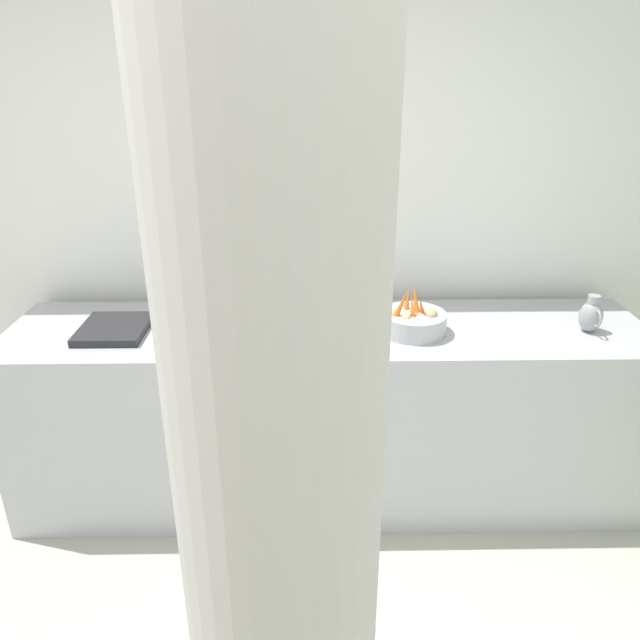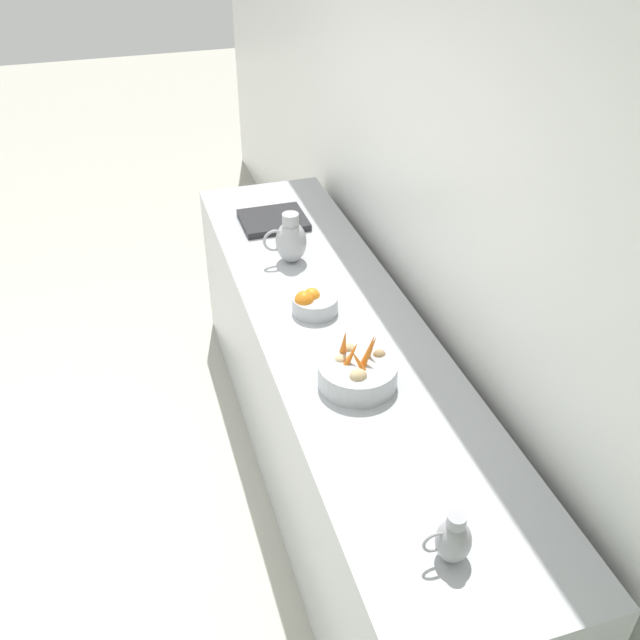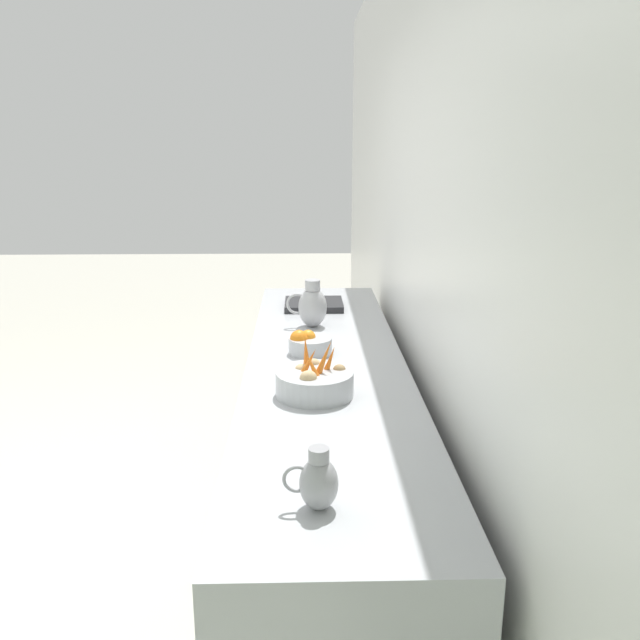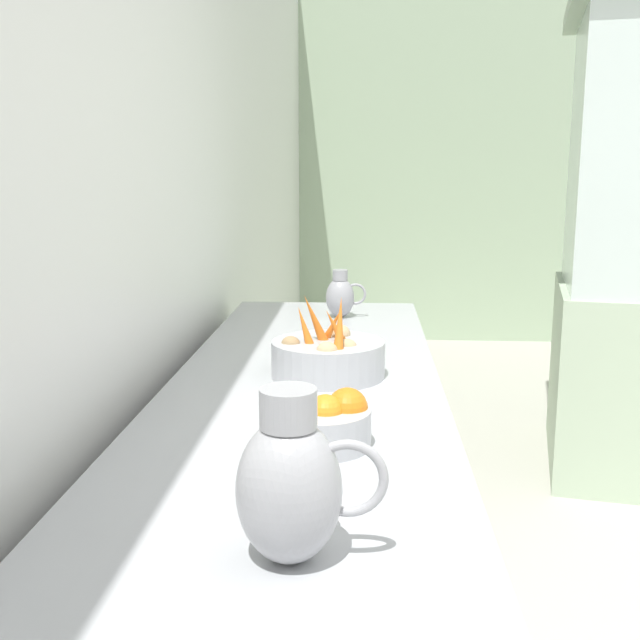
# 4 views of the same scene
# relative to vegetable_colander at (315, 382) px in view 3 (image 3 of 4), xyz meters

# --- Properties ---
(ground_plane) EXTENTS (16.49, 16.49, 0.00)m
(ground_plane) POSITION_rel_vegetable_colander_xyz_m (1.43, -0.63, -0.99)
(ground_plane) COLOR #ADAA9E
(tile_wall_left) EXTENTS (0.10, 9.44, 3.00)m
(tile_wall_left) POSITION_rel_vegetable_colander_xyz_m (-0.52, 0.11, 0.51)
(tile_wall_left) COLOR white
(tile_wall_left) RESTS_ON ground_plane
(prep_counter) EXTENTS (0.71, 3.05, 0.94)m
(prep_counter) POSITION_rel_vegetable_colander_xyz_m (-0.06, -0.39, -0.52)
(prep_counter) COLOR #ADAFB5
(prep_counter) RESTS_ON ground_plane
(vegetable_colander) EXTENTS (0.30, 0.30, 0.23)m
(vegetable_colander) POSITION_rel_vegetable_colander_xyz_m (0.00, 0.00, 0.00)
(vegetable_colander) COLOR #ADAFB5
(vegetable_colander) RESTS_ON prep_counter
(orange_bowl) EXTENTS (0.20, 0.20, 0.12)m
(orange_bowl) POSITION_rel_vegetable_colander_xyz_m (0.02, -0.52, -0.01)
(orange_bowl) COLOR #ADAFB5
(orange_bowl) RESTS_ON prep_counter
(metal_pitcher_tall) EXTENTS (0.21, 0.15, 0.25)m
(metal_pitcher_tall) POSITION_rel_vegetable_colander_xyz_m (-0.00, -0.97, 0.06)
(metal_pitcher_tall) COLOR #A3A3A8
(metal_pitcher_tall) RESTS_ON prep_counter
(metal_pitcher_short) EXTENTS (0.15, 0.11, 0.18)m
(metal_pitcher_short) POSITION_rel_vegetable_colander_xyz_m (0.01, 0.83, 0.03)
(metal_pitcher_short) COLOR #939399
(metal_pitcher_short) RESTS_ON prep_counter
(counter_sink_basin) EXTENTS (0.34, 0.30, 0.04)m
(counter_sink_basin) POSITION_rel_vegetable_colander_xyz_m (-0.02, -1.39, -0.04)
(counter_sink_basin) COLOR #232326
(counter_sink_basin) RESTS_ON prep_counter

